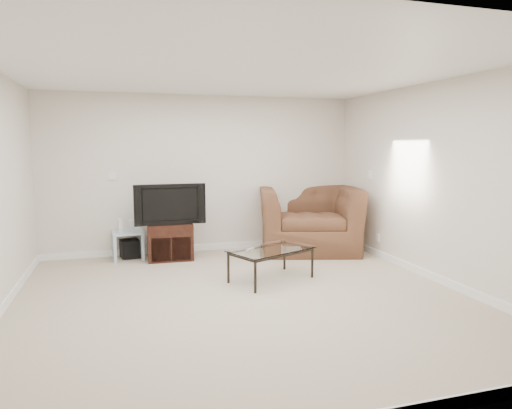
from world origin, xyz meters
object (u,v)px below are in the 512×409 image
object	(u,v)px
recliner	(309,208)
coffee_table	(271,265)
tv_stand	(170,241)
television	(169,203)
subwoofer	(130,248)
side_table	(128,245)

from	to	relation	value
recliner	coffee_table	distance (m)	1.92
tv_stand	recliner	bearing A→B (deg)	1.86
television	subwoofer	distance (m)	0.96
side_table	recliner	distance (m)	2.92
television	recliner	world-z (taller)	recliner
side_table	recliner	xyz separation A→B (m)	(2.87, -0.23, 0.48)
side_table	recliner	size ratio (longest dim) A/B	0.28
recliner	subwoofer	bearing A→B (deg)	-169.38
side_table	recliner	bearing A→B (deg)	-4.59
recliner	television	bearing A→B (deg)	-163.65
television	recliner	bearing A→B (deg)	-1.07
recliner	coffee_table	world-z (taller)	recliner
television	side_table	world-z (taller)	television
subwoofer	recliner	world-z (taller)	recliner
television	coffee_table	distance (m)	1.93
television	recliner	size ratio (longest dim) A/B	0.61
subwoofer	side_table	bearing A→B (deg)	-141.96
television	subwoofer	bearing A→B (deg)	152.93
side_table	coffee_table	size ratio (longest dim) A/B	0.42
television	recliner	xyz separation A→B (m)	(2.25, 0.03, -0.16)
television	coffee_table	bearing A→B (deg)	-53.87
television	side_table	distance (m)	0.92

